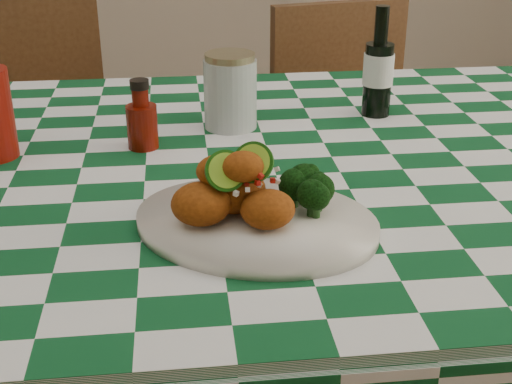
{
  "coord_description": "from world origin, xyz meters",
  "views": [
    {
      "loc": [
        -0.05,
        -1.08,
        1.23
      ],
      "look_at": [
        0.05,
        -0.24,
        0.84
      ],
      "focal_mm": 50.0,
      "sensor_mm": 36.0,
      "label": 1
    }
  ],
  "objects_px": {
    "dining_table": "(215,356)",
    "plate": "(256,223)",
    "mason_jar": "(230,91)",
    "wooden_chair_right": "(361,173)",
    "beer_bottle": "(379,62)",
    "wooden_chair_left": "(30,162)",
    "ketchup_bottle": "(141,114)",
    "fried_chicken_pile": "(242,185)"
  },
  "relations": [
    {
      "from": "dining_table",
      "to": "wooden_chair_right",
      "type": "xyz_separation_m",
      "value": [
        0.45,
        0.7,
        0.05
      ]
    },
    {
      "from": "plate",
      "to": "ketchup_bottle",
      "type": "distance_m",
      "value": 0.36
    },
    {
      "from": "mason_jar",
      "to": "wooden_chair_left",
      "type": "bearing_deg",
      "value": 132.03
    },
    {
      "from": "dining_table",
      "to": "wooden_chair_right",
      "type": "height_order",
      "value": "wooden_chair_right"
    },
    {
      "from": "beer_bottle",
      "to": "wooden_chair_right",
      "type": "relative_size",
      "value": 0.24
    },
    {
      "from": "fried_chicken_pile",
      "to": "wooden_chair_left",
      "type": "bearing_deg",
      "value": 116.39
    },
    {
      "from": "plate",
      "to": "ketchup_bottle",
      "type": "bearing_deg",
      "value": 116.19
    },
    {
      "from": "ketchup_bottle",
      "to": "wooden_chair_right",
      "type": "relative_size",
      "value": 0.14
    },
    {
      "from": "dining_table",
      "to": "ketchup_bottle",
      "type": "bearing_deg",
      "value": 143.38
    },
    {
      "from": "dining_table",
      "to": "fried_chicken_pile",
      "type": "height_order",
      "value": "fried_chicken_pile"
    },
    {
      "from": "plate",
      "to": "fried_chicken_pile",
      "type": "bearing_deg",
      "value": 180.0
    },
    {
      "from": "ketchup_bottle",
      "to": "beer_bottle",
      "type": "bearing_deg",
      "value": 15.78
    },
    {
      "from": "beer_bottle",
      "to": "wooden_chair_left",
      "type": "bearing_deg",
      "value": 146.91
    },
    {
      "from": "fried_chicken_pile",
      "to": "beer_bottle",
      "type": "height_order",
      "value": "beer_bottle"
    },
    {
      "from": "ketchup_bottle",
      "to": "wooden_chair_left",
      "type": "height_order",
      "value": "wooden_chair_left"
    },
    {
      "from": "ketchup_bottle",
      "to": "wooden_chair_right",
      "type": "bearing_deg",
      "value": 47.87
    },
    {
      "from": "fried_chicken_pile",
      "to": "ketchup_bottle",
      "type": "xyz_separation_m",
      "value": [
        -0.14,
        0.32,
        -0.01
      ]
    },
    {
      "from": "fried_chicken_pile",
      "to": "beer_bottle",
      "type": "relative_size",
      "value": 0.71
    },
    {
      "from": "fried_chicken_pile",
      "to": "wooden_chair_left",
      "type": "distance_m",
      "value": 1.11
    },
    {
      "from": "mason_jar",
      "to": "beer_bottle",
      "type": "relative_size",
      "value": 0.66
    },
    {
      "from": "plate",
      "to": "dining_table",
      "type": "bearing_deg",
      "value": 101.76
    },
    {
      "from": "wooden_chair_left",
      "to": "fried_chicken_pile",
      "type": "bearing_deg",
      "value": -76.35
    },
    {
      "from": "plate",
      "to": "mason_jar",
      "type": "bearing_deg",
      "value": 90.01
    },
    {
      "from": "plate",
      "to": "beer_bottle",
      "type": "relative_size",
      "value": 1.58
    },
    {
      "from": "plate",
      "to": "fried_chicken_pile",
      "type": "xyz_separation_m",
      "value": [
        -0.02,
        0.0,
        0.06
      ]
    },
    {
      "from": "dining_table",
      "to": "beer_bottle",
      "type": "height_order",
      "value": "beer_bottle"
    },
    {
      "from": "mason_jar",
      "to": "wooden_chair_right",
      "type": "height_order",
      "value": "mason_jar"
    },
    {
      "from": "dining_table",
      "to": "beer_bottle",
      "type": "xyz_separation_m",
      "value": [
        0.34,
        0.21,
        0.5
      ]
    },
    {
      "from": "dining_table",
      "to": "wooden_chair_left",
      "type": "bearing_deg",
      "value": 121.77
    },
    {
      "from": "beer_bottle",
      "to": "wooden_chair_left",
      "type": "height_order",
      "value": "wooden_chair_left"
    },
    {
      "from": "fried_chicken_pile",
      "to": "beer_bottle",
      "type": "distance_m",
      "value": 0.54
    },
    {
      "from": "mason_jar",
      "to": "wooden_chair_right",
      "type": "xyz_separation_m",
      "value": [
        0.4,
        0.54,
        -0.41
      ]
    },
    {
      "from": "dining_table",
      "to": "wooden_chair_right",
      "type": "relative_size",
      "value": 1.88
    },
    {
      "from": "fried_chicken_pile",
      "to": "mason_jar",
      "type": "xyz_separation_m",
      "value": [
        0.02,
        0.41,
        0.0
      ]
    },
    {
      "from": "wooden_chair_right",
      "to": "dining_table",
      "type": "bearing_deg",
      "value": -135.1
    },
    {
      "from": "wooden_chair_left",
      "to": "beer_bottle",
      "type": "bearing_deg",
      "value": -45.83
    },
    {
      "from": "plate",
      "to": "beer_bottle",
      "type": "xyz_separation_m",
      "value": [
        0.29,
        0.45,
        0.1
      ]
    },
    {
      "from": "beer_bottle",
      "to": "dining_table",
      "type": "bearing_deg",
      "value": -148.53
    },
    {
      "from": "dining_table",
      "to": "fried_chicken_pile",
      "type": "relative_size",
      "value": 11.19
    },
    {
      "from": "plate",
      "to": "ketchup_bottle",
      "type": "height_order",
      "value": "ketchup_bottle"
    },
    {
      "from": "dining_table",
      "to": "plate",
      "type": "distance_m",
      "value": 0.47
    },
    {
      "from": "wooden_chair_right",
      "to": "beer_bottle",
      "type": "bearing_deg",
      "value": -115.71
    }
  ]
}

